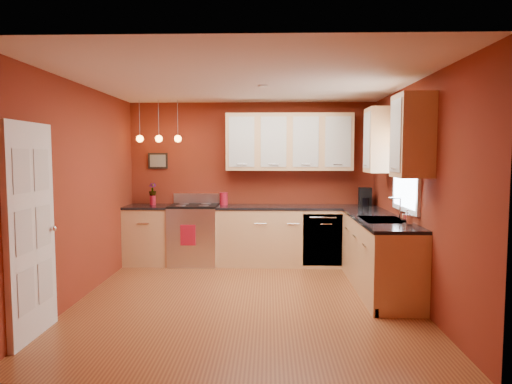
{
  "coord_description": "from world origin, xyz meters",
  "views": [
    {
      "loc": [
        0.28,
        -5.39,
        1.74
      ],
      "look_at": [
        0.1,
        1.0,
        1.22
      ],
      "focal_mm": 32.0,
      "sensor_mm": 36.0,
      "label": 1
    }
  ],
  "objects_px": {
    "gas_range": "(194,234)",
    "sink": "(383,221)",
    "coffee_maker": "(365,197)",
    "soap_pump": "(407,217)",
    "red_canister": "(224,199)"
  },
  "relations": [
    {
      "from": "gas_range",
      "to": "red_canister",
      "type": "distance_m",
      "value": 0.74
    },
    {
      "from": "soap_pump",
      "to": "coffee_maker",
      "type": "bearing_deg",
      "value": 92.12
    },
    {
      "from": "coffee_maker",
      "to": "gas_range",
      "type": "bearing_deg",
      "value": -172.64
    },
    {
      "from": "red_canister",
      "to": "soap_pump",
      "type": "height_order",
      "value": "red_canister"
    },
    {
      "from": "sink",
      "to": "coffee_maker",
      "type": "bearing_deg",
      "value": 86.31
    },
    {
      "from": "gas_range",
      "to": "soap_pump",
      "type": "height_order",
      "value": "soap_pump"
    },
    {
      "from": "gas_range",
      "to": "soap_pump",
      "type": "bearing_deg",
      "value": -34.78
    },
    {
      "from": "gas_range",
      "to": "soap_pump",
      "type": "distance_m",
      "value": 3.45
    },
    {
      "from": "red_canister",
      "to": "gas_range",
      "type": "bearing_deg",
      "value": -168.71
    },
    {
      "from": "coffee_maker",
      "to": "red_canister",
      "type": "bearing_deg",
      "value": -174.87
    },
    {
      "from": "coffee_maker",
      "to": "soap_pump",
      "type": "relative_size",
      "value": 1.58
    },
    {
      "from": "sink",
      "to": "coffee_maker",
      "type": "relative_size",
      "value": 2.41
    },
    {
      "from": "coffee_maker",
      "to": "soap_pump",
      "type": "height_order",
      "value": "coffee_maker"
    },
    {
      "from": "red_canister",
      "to": "sink",
      "type": "bearing_deg",
      "value": -36.53
    },
    {
      "from": "gas_range",
      "to": "sink",
      "type": "relative_size",
      "value": 1.59
    }
  ]
}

